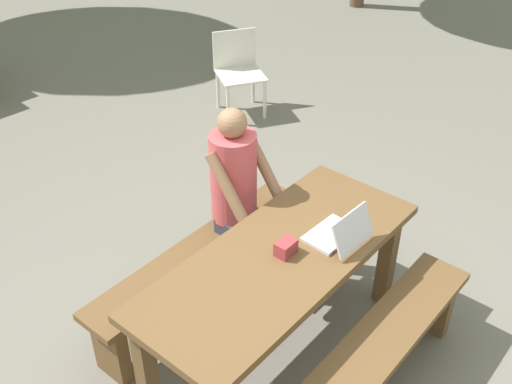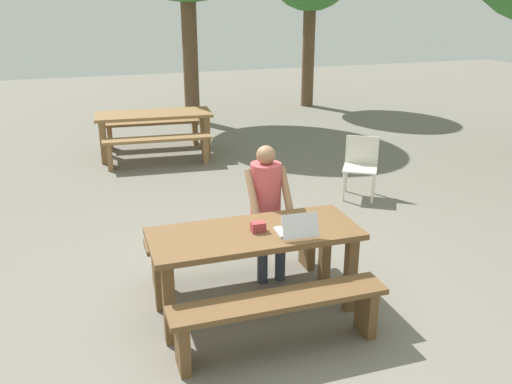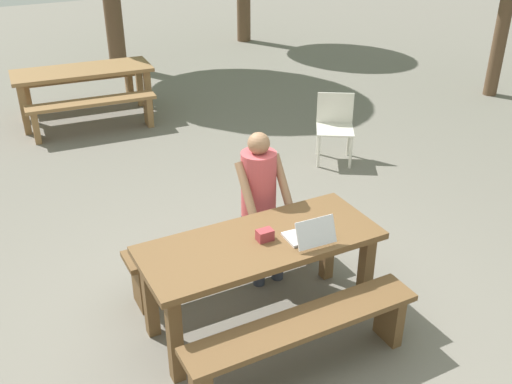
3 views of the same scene
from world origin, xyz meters
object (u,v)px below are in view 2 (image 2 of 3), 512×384
at_px(picnic_table_front, 255,245).
at_px(picnic_table_mid, 154,120).
at_px(plastic_chair, 361,165).
at_px(laptop, 297,229).
at_px(person_seated, 267,203).
at_px(small_pouch, 258,227).

bearing_deg(picnic_table_front, picnic_table_mid, 91.42).
bearing_deg(plastic_chair, laptop, -96.32).
relative_size(plastic_chair, picnic_table_mid, 0.41).
bearing_deg(person_seated, picnic_table_mid, 95.48).
height_order(person_seated, plastic_chair, person_seated).
relative_size(picnic_table_front, laptop, 5.60).
distance_m(picnic_table_front, picnic_table_mid, 5.09).
relative_size(person_seated, picnic_table_mid, 0.67).
bearing_deg(laptop, small_pouch, -26.39).
xyz_separation_m(laptop, small_pouch, (-0.28, 0.16, -0.01)).
bearing_deg(picnic_table_front, person_seated, 61.88).
xyz_separation_m(laptop, plastic_chair, (1.93, 2.46, -0.37)).
relative_size(laptop, plastic_chair, 0.39).
distance_m(small_pouch, plastic_chair, 3.21).
bearing_deg(plastic_chair, small_pouch, -102.03).
height_order(picnic_table_front, laptop, laptop).
height_order(laptop, person_seated, person_seated).
height_order(person_seated, picnic_table_mid, person_seated).
relative_size(picnic_table_front, picnic_table_mid, 0.91).
bearing_deg(plastic_chair, picnic_table_mid, 161.98).
distance_m(picnic_table_front, plastic_chair, 3.20).
distance_m(picnic_table_front, person_seated, 0.66).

